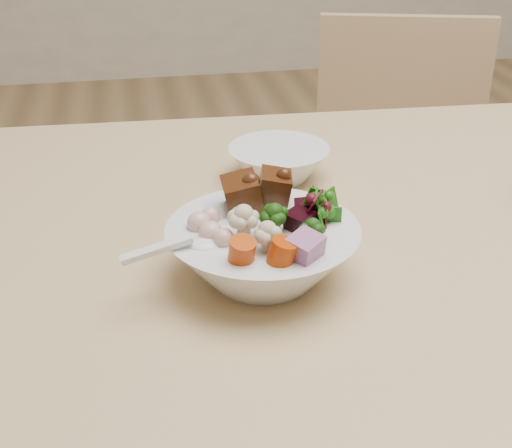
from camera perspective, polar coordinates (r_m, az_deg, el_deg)
name	(u,v)px	position (r m, az deg, el deg)	size (l,w,h in m)	color
chair_far	(398,190)	(1.55, 11.33, 2.70)	(0.44, 0.44, 0.78)	tan
food_bowl	(264,248)	(0.70, 0.64, -1.96)	(0.19, 0.19, 0.10)	silver
soup_spoon	(192,246)	(0.66, -5.12, -1.78)	(0.10, 0.04, 0.02)	silver
side_bowl	(279,163)	(0.92, 1.82, 4.87)	(0.13, 0.13, 0.04)	silver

